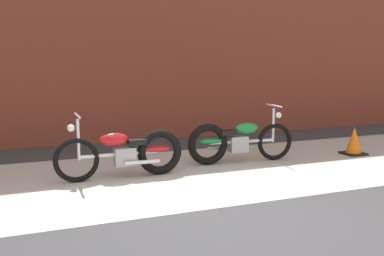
# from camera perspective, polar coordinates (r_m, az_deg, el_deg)

# --- Properties ---
(ground_plane) EXTENTS (80.00, 80.00, 0.00)m
(ground_plane) POSITION_cam_1_polar(r_m,az_deg,el_deg) (5.46, 2.92, -10.51)
(ground_plane) COLOR #38383A
(sidewalk_slab) EXTENTS (36.00, 3.50, 0.01)m
(sidewalk_slab) POSITION_cam_1_polar(r_m,az_deg,el_deg) (7.02, -3.08, -6.13)
(sidewalk_slab) COLOR #B2ADA3
(sidewalk_slab) RESTS_ON ground
(brick_building_wall) EXTENTS (36.00, 0.50, 6.27)m
(brick_building_wall) POSITION_cam_1_polar(r_m,az_deg,el_deg) (10.21, -9.71, 16.08)
(brick_building_wall) COLOR brown
(brick_building_wall) RESTS_ON ground
(motorcycle_red) EXTENTS (2.01, 0.58, 1.03)m
(motorcycle_red) POSITION_cam_1_polar(r_m,az_deg,el_deg) (6.85, -8.17, -3.18)
(motorcycle_red) COLOR black
(motorcycle_red) RESTS_ON ground
(motorcycle_green) EXTENTS (2.01, 0.58, 1.03)m
(motorcycle_green) POSITION_cam_1_polar(r_m,az_deg,el_deg) (7.79, 5.52, -1.71)
(motorcycle_green) COLOR black
(motorcycle_green) RESTS_ON ground
(traffic_cone) EXTENTS (0.40, 0.40, 0.55)m
(traffic_cone) POSITION_cam_1_polar(r_m,az_deg,el_deg) (9.05, 20.42, -1.72)
(traffic_cone) COLOR orange
(traffic_cone) RESTS_ON ground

